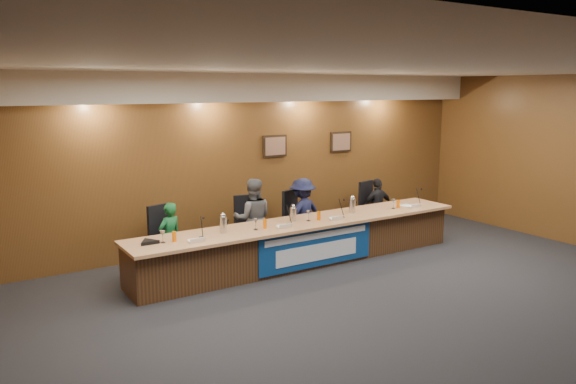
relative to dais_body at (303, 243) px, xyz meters
name	(u,v)px	position (x,y,z in m)	size (l,w,h in m)	color
floor	(402,309)	(0.00, -2.40, -0.35)	(10.00, 10.00, 0.00)	black
ceiling	(411,67)	(0.00, -2.40, 2.85)	(10.00, 8.00, 0.04)	silver
wall_back	(256,160)	(0.00, 1.60, 1.25)	(10.00, 0.04, 3.20)	#583617
soffit	(262,88)	(0.00, 1.35, 2.60)	(10.00, 0.50, 0.50)	beige
dais_body	(303,243)	(0.00, 0.00, 0.00)	(6.00, 0.80, 0.70)	#432814
dais_top	(305,222)	(0.00, -0.05, 0.38)	(6.10, 0.95, 0.05)	tan
banner	(317,247)	(0.00, -0.41, 0.03)	(2.20, 0.02, 0.65)	navy
banner_text_upper	(318,236)	(0.00, -0.43, 0.23)	(2.00, 0.01, 0.10)	silver
banner_text_lower	(318,252)	(0.00, -0.43, -0.05)	(1.60, 0.01, 0.28)	silver
wall_photo_left	(275,146)	(0.40, 1.57, 1.50)	(0.52, 0.04, 0.42)	black
wall_photo_right	(341,142)	(2.00, 1.57, 1.50)	(0.52, 0.04, 0.42)	black
panelist_a	(170,238)	(-2.08, 0.74, 0.23)	(0.42, 0.28, 1.16)	#115225
panelist_b	(253,219)	(-0.56, 0.74, 0.36)	(0.69, 0.54, 1.41)	#55565A
panelist_c	(302,214)	(0.49, 0.74, 0.31)	(0.86, 0.49, 1.33)	#131736
panelist_d	(377,207)	(2.32, 0.74, 0.23)	(0.68, 0.28, 1.16)	black
office_chair_a	(168,243)	(-2.08, 0.84, 0.13)	(0.48, 0.48, 0.08)	black
office_chair_b	(250,230)	(-0.56, 0.84, 0.13)	(0.48, 0.48, 0.08)	black
office_chair_c	(299,222)	(0.49, 0.84, 0.13)	(0.48, 0.48, 0.08)	black
office_chair_d	(374,211)	(2.32, 0.84, 0.13)	(0.48, 0.48, 0.08)	black
nameplate_a	(198,240)	(-2.06, -0.33, 0.45)	(0.24, 0.06, 0.09)	white
microphone_a	(201,238)	(-1.92, -0.13, 0.41)	(0.07, 0.07, 0.02)	black
juice_glass_a	(174,237)	(-2.32, -0.09, 0.47)	(0.06, 0.06, 0.15)	#E66400
water_glass_a	(163,237)	(-2.49, -0.07, 0.49)	(0.08, 0.08, 0.18)	silver
nameplate_b	(285,226)	(-0.54, -0.30, 0.45)	(0.24, 0.06, 0.09)	white
microphone_b	(288,224)	(-0.38, -0.12, 0.41)	(0.07, 0.07, 0.02)	black
juice_glass_b	(265,224)	(-0.82, -0.13, 0.47)	(0.06, 0.06, 0.15)	#E66400
water_glass_b	(256,224)	(-0.99, -0.13, 0.49)	(0.08, 0.08, 0.18)	silver
nameplate_c	(338,218)	(0.50, -0.30, 0.45)	(0.24, 0.06, 0.09)	white
microphone_c	(340,217)	(0.66, -0.17, 0.41)	(0.07, 0.07, 0.02)	black
juice_glass_c	(319,216)	(0.23, -0.13, 0.47)	(0.06, 0.06, 0.15)	#E66400
water_glass_c	(308,216)	(0.06, -0.08, 0.49)	(0.08, 0.08, 0.18)	silver
nameplate_d	(416,205)	(2.34, -0.29, 0.45)	(0.24, 0.06, 0.09)	white
microphone_d	(417,205)	(2.51, -0.15, 0.41)	(0.07, 0.07, 0.02)	black
juice_glass_d	(398,204)	(2.06, -0.12, 0.47)	(0.06, 0.06, 0.15)	#E66400
water_glass_d	(393,204)	(1.93, -0.12, 0.49)	(0.08, 0.08, 0.18)	silver
carafe_left	(223,225)	(-1.50, -0.02, 0.53)	(0.11, 0.11, 0.26)	silver
carafe_mid	(293,214)	(-0.17, 0.06, 0.51)	(0.11, 0.11, 0.23)	silver
carafe_right	(352,206)	(1.07, 0.01, 0.53)	(0.11, 0.11, 0.26)	silver
speakerphone	(149,242)	(-2.67, 0.00, 0.43)	(0.32, 0.32, 0.05)	black
paper_stack	(409,206)	(2.35, -0.10, 0.40)	(0.22, 0.30, 0.01)	white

